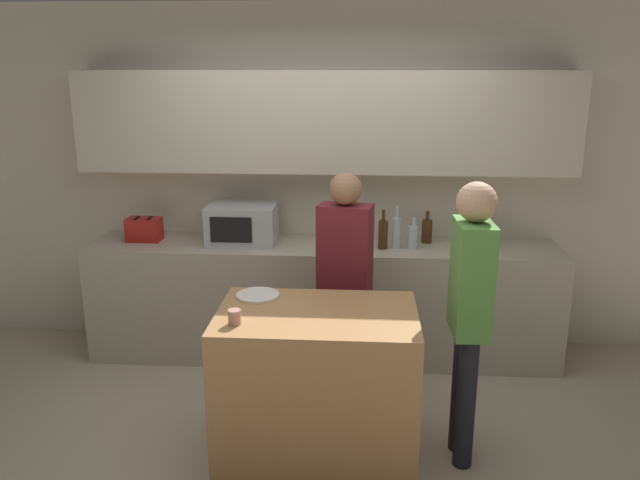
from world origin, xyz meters
name	(u,v)px	position (x,y,z in m)	size (l,w,h in m)	color
ground_plane	(308,457)	(0.00, 0.00, 0.00)	(14.00, 14.00, 0.00)	#BCAD93
back_wall	(325,158)	(0.00, 1.66, 1.54)	(6.40, 0.40, 2.70)	beige
back_counter	(323,300)	(0.00, 1.39, 0.45)	(3.60, 0.62, 0.91)	#B7AD99
kitchen_island	(317,384)	(0.05, 0.05, 0.45)	(1.13, 0.74, 0.90)	#B27F4C
microwave	(242,224)	(-0.62, 1.41, 1.06)	(0.52, 0.39, 0.30)	#B7BABC
toaster	(144,229)	(-1.40, 1.41, 1.00)	(0.26, 0.16, 0.18)	#B21E19
potted_plant	(484,221)	(1.20, 1.41, 1.11)	(0.14, 0.14, 0.40)	silver
bottle_0	(383,234)	(0.45, 1.32, 1.02)	(0.07, 0.07, 0.30)	#472814
bottle_1	(397,232)	(0.55, 1.33, 1.03)	(0.06, 0.06, 0.32)	silver
bottle_2	(413,237)	(0.68, 1.33, 1.00)	(0.07, 0.07, 0.24)	silver
bottle_3	(427,231)	(0.80, 1.50, 1.00)	(0.08, 0.08, 0.25)	#472814
plate_on_island	(258,295)	(-0.32, 0.27, 0.91)	(0.26, 0.26, 0.01)	white
cup_0	(234,317)	(-0.38, -0.15, 0.94)	(0.07, 0.07, 0.08)	tan
person_left	(470,301)	(0.89, 0.07, 0.98)	(0.22, 0.34, 1.65)	black
person_center	(345,271)	(0.19, 0.68, 0.94)	(0.37, 0.26, 1.59)	black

